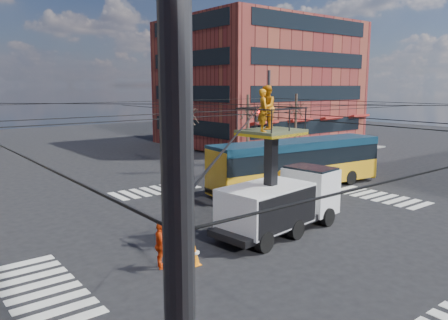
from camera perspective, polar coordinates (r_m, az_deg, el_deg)
ground at (r=21.08m, az=4.69°, el=-9.02°), size 120.00×120.00×0.00m
sidewalk_ne at (r=50.11m, az=6.03°, el=1.97°), size 18.00×18.00×0.12m
crosswalks at (r=21.08m, az=4.69°, el=-8.99°), size 22.40×22.40×0.02m
building_ne at (r=52.50m, az=4.65°, el=9.95°), size 20.06×16.06×14.00m
overhead_network at (r=20.37m, az=3.93°, el=2.73°), size 24.24×24.24×8.00m
tree_a at (r=33.78m, az=-4.61°, el=6.06°), size 2.00×2.00×6.00m
tree_b at (r=37.42m, az=3.12°, el=6.43°), size 2.00×2.00×6.00m
tree_c at (r=41.62m, az=9.39°, el=6.65°), size 2.00×2.00×6.00m
utility_truck at (r=20.38m, az=7.47°, el=-3.43°), size 7.23×3.34×6.77m
city_bus at (r=29.25m, az=9.56°, el=-0.33°), size 12.90×3.94×3.20m
traffic_cone at (r=17.00m, az=-3.80°, el=-12.30°), size 0.36×0.36×0.78m
worker_ground at (r=16.66m, az=-8.29°, el=-10.99°), size 0.77×1.14×1.79m
flagger at (r=25.77m, az=7.58°, el=-3.41°), size 1.26×1.41×1.89m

